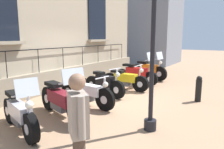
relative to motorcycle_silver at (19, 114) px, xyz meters
name	(u,v)px	position (x,y,z in m)	size (l,w,h in m)	color
ground_plane	(103,95)	(-0.13, 3.44, -0.41)	(60.00, 60.00, 0.00)	#9E7A5B
building_facade	(53,5)	(-2.43, 3.44, 2.90)	(0.82, 11.41, 6.85)	tan
motorcycle_silver	(19,114)	(0.00, 0.00, 0.00)	(1.94, 0.83, 1.31)	black
motorcycle_maroon	(61,100)	(0.15, 1.10, 0.05)	(2.12, 0.95, 1.38)	black
motorcycle_white	(86,92)	(0.09, 2.21, 0.02)	(2.20, 0.62, 0.97)	black
motorcycle_black	(104,84)	(-0.06, 3.45, 0.02)	(1.88, 0.68, 1.04)	black
motorcycle_yellow	(125,80)	(0.16, 4.56, -0.01)	(2.01, 0.69, 1.03)	black
motorcycle_red	(136,74)	(0.13, 5.69, 0.06)	(2.02, 0.70, 1.45)	black
motorcycle_orange	(148,70)	(0.17, 6.99, 0.05)	(1.98, 0.70, 1.39)	black
bollard	(199,89)	(2.93, 4.46, 0.02)	(0.19, 0.19, 0.85)	black
pedestrian_standing	(78,127)	(2.31, -0.71, 0.51)	(0.44, 0.39, 1.63)	#47382D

